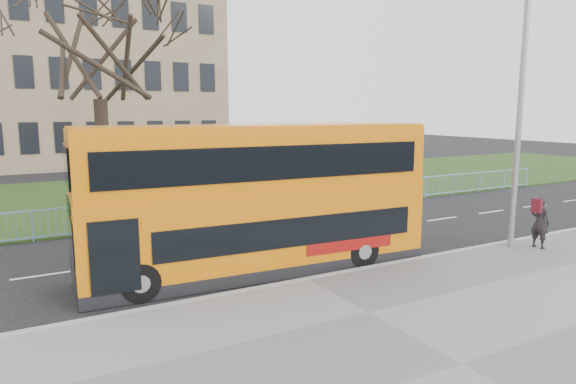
# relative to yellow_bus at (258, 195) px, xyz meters

# --- Properties ---
(ground) EXTENTS (120.00, 120.00, 0.00)m
(ground) POSITION_rel_yellow_bus_xyz_m (0.62, -0.02, -2.16)
(ground) COLOR black
(ground) RESTS_ON ground
(pavement) EXTENTS (80.00, 10.50, 0.12)m
(pavement) POSITION_rel_yellow_bus_xyz_m (0.62, -6.77, -2.10)
(pavement) COLOR slate
(pavement) RESTS_ON ground
(kerb) EXTENTS (80.00, 0.20, 0.14)m
(kerb) POSITION_rel_yellow_bus_xyz_m (0.62, -1.57, -2.09)
(kerb) COLOR gray
(kerb) RESTS_ON ground
(grass_verge) EXTENTS (80.00, 15.40, 0.08)m
(grass_verge) POSITION_rel_yellow_bus_xyz_m (0.62, 14.28, -2.12)
(grass_verge) COLOR #1D3814
(grass_verge) RESTS_ON ground
(guard_railing) EXTENTS (40.00, 0.12, 1.10)m
(guard_railing) POSITION_rel_yellow_bus_xyz_m (0.62, 6.58, -1.61)
(guard_railing) COLOR #76B1D3
(guard_railing) RESTS_ON ground
(bare_tree) EXTENTS (8.06, 8.06, 11.51)m
(bare_tree) POSITION_rel_yellow_bus_xyz_m (-2.38, 9.98, 3.67)
(bare_tree) COLOR black
(bare_tree) RESTS_ON grass_verge
(civic_building) EXTENTS (30.00, 15.00, 14.00)m
(civic_building) POSITION_rel_yellow_bus_xyz_m (-4.38, 34.98, 4.84)
(civic_building) COLOR #7F6750
(civic_building) RESTS_ON ground
(yellow_bus) EXTENTS (9.73, 2.85, 4.03)m
(yellow_bus) POSITION_rel_yellow_bus_xyz_m (0.00, 0.00, 0.00)
(yellow_bus) COLOR orange
(yellow_bus) RESTS_ON ground
(pedestrian) EXTENTS (0.44, 0.63, 1.65)m
(pedestrian) POSITION_rel_yellow_bus_xyz_m (8.66, -2.57, -1.22)
(pedestrian) COLOR black
(pedestrian) RESTS_ON pavement
(street_lamp) EXTENTS (1.86, 0.49, 8.84)m
(street_lamp) POSITION_rel_yellow_bus_xyz_m (7.89, -2.07, 2.81)
(street_lamp) COLOR gray
(street_lamp) RESTS_ON pavement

